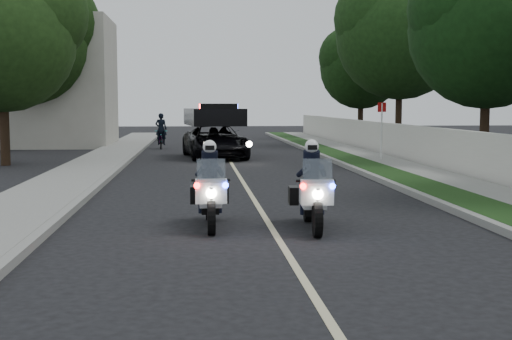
# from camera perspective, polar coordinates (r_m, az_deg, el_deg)

# --- Properties ---
(ground) EXTENTS (120.00, 120.00, 0.00)m
(ground) POSITION_cam_1_polar(r_m,az_deg,el_deg) (13.01, 1.25, -4.79)
(ground) COLOR black
(ground) RESTS_ON ground
(curb_right) EXTENTS (0.20, 60.00, 0.15)m
(curb_right) POSITION_cam_1_polar(r_m,az_deg,el_deg) (23.49, 8.51, -0.05)
(curb_right) COLOR gray
(curb_right) RESTS_ON ground
(grass_verge) EXTENTS (1.20, 60.00, 0.16)m
(grass_verge) POSITION_cam_1_polar(r_m,az_deg,el_deg) (23.67, 10.16, -0.03)
(grass_verge) COLOR #193814
(grass_verge) RESTS_ON ground
(sidewalk_right) EXTENTS (1.40, 60.00, 0.16)m
(sidewalk_right) POSITION_cam_1_polar(r_m,az_deg,el_deg) (24.04, 13.15, 0.00)
(sidewalk_right) COLOR gray
(sidewalk_right) RESTS_ON ground
(property_wall) EXTENTS (0.22, 60.00, 1.50)m
(property_wall) POSITION_cam_1_polar(r_m,az_deg,el_deg) (24.32, 15.42, 1.60)
(property_wall) COLOR beige
(property_wall) RESTS_ON ground
(curb_left) EXTENTS (0.20, 60.00, 0.15)m
(curb_left) POSITION_cam_1_polar(r_m,az_deg,el_deg) (22.99, -11.77, -0.22)
(curb_left) COLOR gray
(curb_left) RESTS_ON ground
(sidewalk_left) EXTENTS (2.00, 60.00, 0.16)m
(sidewalk_left) POSITION_cam_1_polar(r_m,az_deg,el_deg) (23.15, -14.48, -0.24)
(sidewalk_left) COLOR gray
(sidewalk_left) RESTS_ON ground
(building_far) EXTENTS (8.00, 6.00, 7.00)m
(building_far) POSITION_cam_1_polar(r_m,az_deg,el_deg) (39.68, -17.72, 6.95)
(building_far) COLOR #A8A396
(building_far) RESTS_ON ground
(lane_marking) EXTENTS (0.12, 50.00, 0.01)m
(lane_marking) POSITION_cam_1_polar(r_m,az_deg,el_deg) (22.89, -1.52, -0.31)
(lane_marking) COLOR #BFB78C
(lane_marking) RESTS_ON ground
(police_moto_left) EXTENTS (0.69, 1.95, 1.65)m
(police_moto_left) POSITION_cam_1_polar(r_m,az_deg,el_deg) (13.10, -3.83, -4.73)
(police_moto_left) COLOR white
(police_moto_left) RESTS_ON ground
(police_moto_right) EXTENTS (0.81, 2.01, 1.68)m
(police_moto_right) POSITION_cam_1_polar(r_m,az_deg,el_deg) (12.90, 4.68, -4.90)
(police_moto_right) COLOR white
(police_moto_right) RESTS_ON ground
(police_suv) EXTENTS (3.01, 5.43, 2.52)m
(police_suv) POSITION_cam_1_polar(r_m,az_deg,el_deg) (29.64, -3.41, 1.00)
(police_suv) COLOR black
(police_suv) RESTS_ON ground
(bicycle) EXTENTS (0.73, 1.88, 0.97)m
(bicycle) POSITION_cam_1_polar(r_m,az_deg,el_deg) (36.24, -7.90, 1.78)
(bicycle) COLOR black
(bicycle) RESTS_ON ground
(cyclist) EXTENTS (0.65, 0.48, 1.66)m
(cyclist) POSITION_cam_1_polar(r_m,az_deg,el_deg) (36.24, -7.90, 1.78)
(cyclist) COLOR black
(cyclist) RESTS_ON ground
(sign_post) EXTENTS (0.48, 0.48, 2.47)m
(sign_post) POSITION_cam_1_polar(r_m,az_deg,el_deg) (27.84, 10.37, 0.63)
(sign_post) COLOR red
(sign_post) RESTS_ON ground
(tree_right_c) EXTENTS (7.80, 7.80, 9.92)m
(tree_right_c) POSITION_cam_1_polar(r_m,az_deg,el_deg) (27.79, 18.41, 0.43)
(tree_right_c) COLOR #133510
(tree_right_c) RESTS_ON ground
(tree_right_d) EXTENTS (9.43, 9.43, 11.88)m
(tree_right_d) POSITION_cam_1_polar(r_m,az_deg,el_deg) (39.16, 11.74, 1.99)
(tree_right_d) COLOR #1B3C14
(tree_right_d) RESTS_ON ground
(tree_right_e) EXTENTS (7.24, 7.24, 9.26)m
(tree_right_e) POSITION_cam_1_polar(r_m,az_deg,el_deg) (46.85, 8.67, 2.60)
(tree_right_e) COLOR #163410
(tree_right_e) RESTS_ON ground
(tree_left_near) EXTENTS (6.73, 6.73, 9.32)m
(tree_left_near) POSITION_cam_1_polar(r_m,az_deg,el_deg) (27.74, -20.13, 0.36)
(tree_left_near) COLOR #1E3D14
(tree_left_near) RESTS_ON ground
(tree_left_far) EXTENTS (7.55, 7.55, 10.37)m
(tree_left_far) POSITION_cam_1_polar(r_m,az_deg,el_deg) (37.33, -18.10, 1.67)
(tree_left_far) COLOR #193410
(tree_left_far) RESTS_ON ground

